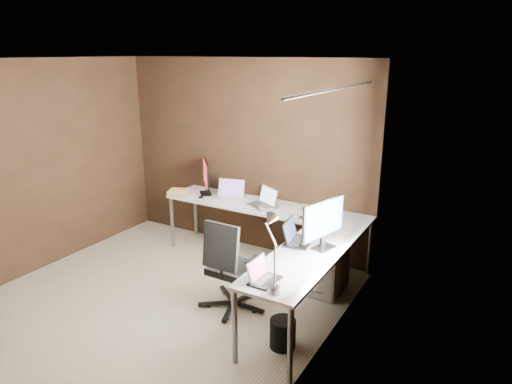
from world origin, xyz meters
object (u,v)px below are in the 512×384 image
at_px(laptop_black_big, 295,237).
at_px(wastebasket, 283,333).
at_px(monitor_right, 324,221).
at_px(laptop_black_small, 262,276).
at_px(drawer_pedestal, 324,265).
at_px(laptop_white, 230,194).
at_px(desk_lamp, 271,242).
at_px(laptop_silver, 264,202).
at_px(office_chair, 231,282).
at_px(book_stack, 178,192).
at_px(monitor_left, 206,176).

height_order(laptop_black_big, wastebasket, laptop_black_big).
relative_size(monitor_right, wastebasket, 2.13).
bearing_deg(laptop_black_small, drawer_pedestal, 0.32).
relative_size(monitor_right, laptop_white, 1.44).
xyz_separation_m(laptop_white, desk_lamp, (1.57, -1.82, 0.35)).
distance_m(laptop_silver, desk_lamp, 2.07).
bearing_deg(office_chair, wastebasket, -22.78).
xyz_separation_m(laptop_black_big, book_stack, (-2.02, 0.64, -0.01)).
xyz_separation_m(monitor_left, laptop_white, (0.37, -0.00, -0.20)).
bearing_deg(laptop_black_small, monitor_right, -10.12).
bearing_deg(monitor_right, desk_lamp, -167.91).
relative_size(laptop_black_big, desk_lamp, 0.60).
height_order(laptop_silver, desk_lamp, desk_lamp).
distance_m(drawer_pedestal, laptop_silver, 1.11).
xyz_separation_m(laptop_white, laptop_silver, (0.54, -0.06, 0.00)).
xyz_separation_m(monitor_left, laptop_black_big, (1.72, -0.88, -0.20)).
xyz_separation_m(book_stack, wastebasket, (2.23, -1.32, -0.63)).
relative_size(laptop_silver, wastebasket, 1.59).
bearing_deg(desk_lamp, office_chair, 134.52).
bearing_deg(laptop_silver, book_stack, -143.18).
bearing_deg(book_stack, drawer_pedestal, -3.97).
relative_size(monitor_left, office_chair, 0.46).
bearing_deg(laptop_silver, laptop_black_big, -17.15).
bearing_deg(desk_lamp, laptop_black_small, 141.73).
bearing_deg(monitor_left, drawer_pedestal, 37.59).
xyz_separation_m(laptop_silver, book_stack, (-1.22, -0.18, -0.01)).
bearing_deg(wastebasket, laptop_silver, 124.15).
distance_m(laptop_silver, laptop_black_small, 1.92).
bearing_deg(laptop_black_big, drawer_pedestal, -25.34).
bearing_deg(book_stack, wastebasket, -30.56).
bearing_deg(book_stack, laptop_silver, 8.39).
height_order(desk_lamp, office_chair, desk_lamp).
distance_m(monitor_left, laptop_silver, 0.94).
relative_size(book_stack, office_chair, 0.29).
relative_size(laptop_black_small, desk_lamp, 0.45).
bearing_deg(monitor_right, book_stack, 90.68).
bearing_deg(office_chair, monitor_left, 134.17).
bearing_deg(monitor_right, office_chair, 128.69).
bearing_deg(office_chair, laptop_black_small, -38.14).
bearing_deg(drawer_pedestal, monitor_left, 168.26).
bearing_deg(laptop_black_small, office_chair, 53.09).
relative_size(monitor_right, laptop_black_big, 1.51).
bearing_deg(book_stack, desk_lamp, -35.22).
distance_m(monitor_right, laptop_black_small, 0.93).
distance_m(book_stack, office_chair, 1.83).
bearing_deg(desk_lamp, book_stack, 136.76).
distance_m(monitor_left, wastebasket, 2.62).
distance_m(desk_lamp, office_chair, 1.29).
distance_m(drawer_pedestal, monitor_right, 0.87).
distance_m(drawer_pedestal, desk_lamp, 1.66).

